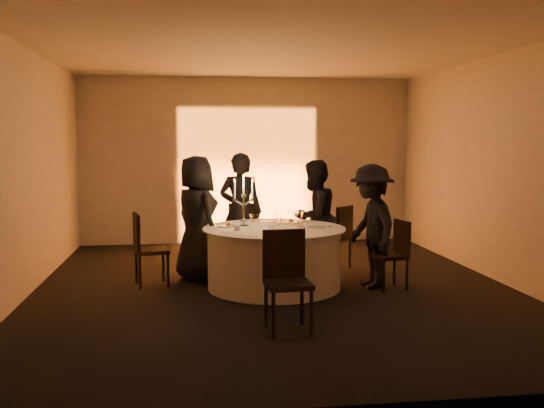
{
  "coord_description": "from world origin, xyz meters",
  "views": [
    {
      "loc": [
        -1.05,
        -7.5,
        1.87
      ],
      "look_at": [
        0.0,
        0.2,
        1.05
      ],
      "focal_mm": 40.0,
      "sensor_mm": 36.0,
      "label": 1
    }
  ],
  "objects": [
    {
      "name": "wine_glass_e",
      "position": [
        0.29,
        0.14,
        0.91
      ],
      "size": [
        0.07,
        0.07,
        0.19
      ],
      "color": "silver",
      "rests_on": "banquet_table"
    },
    {
      "name": "banquet_table",
      "position": [
        0.0,
        0.0,
        0.38
      ],
      "size": [
        1.8,
        1.8,
        0.77
      ],
      "color": "black",
      "rests_on": "floor"
    },
    {
      "name": "guest_back_left",
      "position": [
        -0.33,
        1.14,
        0.85
      ],
      "size": [
        0.71,
        0.56,
        1.7
      ],
      "primitive_type": "imported",
      "rotation": [
        0.0,
        0.0,
        2.86
      ],
      "color": "black",
      "rests_on": "floor"
    },
    {
      "name": "plate_left",
      "position": [
        -0.56,
        0.17,
        0.79
      ],
      "size": [
        0.36,
        0.26,
        0.08
      ],
      "color": "white",
      "rests_on": "banquet_table"
    },
    {
      "name": "ceiling",
      "position": [
        0.0,
        0.0,
        3.0
      ],
      "size": [
        7.0,
        7.0,
        0.0
      ],
      "primitive_type": "plane",
      "rotation": [
        3.14,
        0.0,
        0.0
      ],
      "color": "silver",
      "rests_on": "wall_back"
    },
    {
      "name": "wine_glass_f",
      "position": [
        0.24,
        0.38,
        0.91
      ],
      "size": [
        0.07,
        0.07,
        0.19
      ],
      "color": "silver",
      "rests_on": "banquet_table"
    },
    {
      "name": "floor",
      "position": [
        0.0,
        0.0,
        0.0
      ],
      "size": [
        7.0,
        7.0,
        0.0
      ],
      "primitive_type": "plane",
      "color": "black",
      "rests_on": "ground"
    },
    {
      "name": "coffee_cup",
      "position": [
        -0.48,
        -0.18,
        0.8
      ],
      "size": [
        0.11,
        0.11,
        0.07
      ],
      "color": "white",
      "rests_on": "banquet_table"
    },
    {
      "name": "tumbler_b",
      "position": [
        0.15,
        0.26,
        0.82
      ],
      "size": [
        0.07,
        0.07,
        0.09
      ],
      "primitive_type": "cylinder",
      "color": "silver",
      "rests_on": "banquet_table"
    },
    {
      "name": "chair_back_right",
      "position": [
        1.08,
        1.01,
        0.52
      ],
      "size": [
        0.57,
        0.57,
        0.92
      ],
      "rotation": [
        0.0,
        0.0,
        -2.37
      ],
      "color": "black",
      "rests_on": "floor"
    },
    {
      "name": "wine_glass_d",
      "position": [
        0.02,
        -0.29,
        0.91
      ],
      "size": [
        0.07,
        0.07,
        0.19
      ],
      "color": "silver",
      "rests_on": "banquet_table"
    },
    {
      "name": "wine_glass_g",
      "position": [
        -0.3,
        -0.13,
        0.91
      ],
      "size": [
        0.07,
        0.07,
        0.19
      ],
      "color": "silver",
      "rests_on": "banquet_table"
    },
    {
      "name": "wine_glass_c",
      "position": [
        0.06,
        0.23,
        0.91
      ],
      "size": [
        0.07,
        0.07,
        0.19
      ],
      "color": "silver",
      "rests_on": "banquet_table"
    },
    {
      "name": "uplighter_fixture",
      "position": [
        0.0,
        3.2,
        0.05
      ],
      "size": [
        0.25,
        0.12,
        0.1
      ],
      "primitive_type": "cube",
      "color": "black",
      "rests_on": "floor"
    },
    {
      "name": "guest_right",
      "position": [
        1.22,
        -0.14,
        0.79
      ],
      "size": [
        0.7,
        1.08,
        1.57
      ],
      "primitive_type": "imported",
      "rotation": [
        0.0,
        0.0,
        -1.45
      ],
      "color": "black",
      "rests_on": "floor"
    },
    {
      "name": "chair_back_left",
      "position": [
        -0.27,
        1.39,
        0.54
      ],
      "size": [
        0.48,
        0.48,
        0.95
      ],
      "rotation": [
        0.0,
        0.0,
        2.97
      ],
      "color": "black",
      "rests_on": "floor"
    },
    {
      "name": "guest_back_right",
      "position": [
        0.68,
        0.79,
        0.8
      ],
      "size": [
        0.98,
        0.96,
        1.6
      ],
      "primitive_type": "imported",
      "rotation": [
        0.0,
        0.0,
        -2.43
      ],
      "color": "black",
      "rests_on": "floor"
    },
    {
      "name": "chair_front",
      "position": [
        -0.12,
        -1.7,
        0.56
      ],
      "size": [
        0.46,
        0.46,
        0.99
      ],
      "rotation": [
        0.0,
        0.0,
        0.06
      ],
      "color": "black",
      "rests_on": "floor"
    },
    {
      "name": "wall_back",
      "position": [
        0.0,
        3.5,
        1.5
      ],
      "size": [
        7.0,
        0.0,
        7.0
      ],
      "primitive_type": "plane",
      "rotation": [
        1.57,
        0.0,
        0.0
      ],
      "color": "#B2AEA5",
      "rests_on": "floor"
    },
    {
      "name": "chair_right",
      "position": [
        1.51,
        -0.23,
        0.48
      ],
      "size": [
        0.44,
        0.44,
        0.86
      ],
      "rotation": [
        0.0,
        0.0,
        -1.4
      ],
      "color": "black",
      "rests_on": "floor"
    },
    {
      "name": "plate_right",
      "position": [
        0.54,
        -0.04,
        0.78
      ],
      "size": [
        0.36,
        0.25,
        0.01
      ],
      "color": "white",
      "rests_on": "banquet_table"
    },
    {
      "name": "guest_left",
      "position": [
        -0.97,
        0.55,
        0.83
      ],
      "size": [
        0.86,
        0.97,
        1.67
      ],
      "primitive_type": "imported",
      "rotation": [
        0.0,
        0.0,
        2.09
      ],
      "color": "black",
      "rests_on": "floor"
    },
    {
      "name": "wall_right",
      "position": [
        3.0,
        0.0,
        1.5
      ],
      "size": [
        0.0,
        7.0,
        7.0
      ],
      "primitive_type": "plane",
      "rotation": [
        1.57,
        0.0,
        -1.57
      ],
      "color": "#B2AEA5",
      "rests_on": "floor"
    },
    {
      "name": "tumbler_a",
      "position": [
        0.32,
        -0.07,
        0.82
      ],
      "size": [
        0.07,
        0.07,
        0.09
      ],
      "primitive_type": "cylinder",
      "color": "silver",
      "rests_on": "banquet_table"
    },
    {
      "name": "wine_glass_a",
      "position": [
        0.35,
        0.32,
        0.91
      ],
      "size": [
        0.07,
        0.07,
        0.19
      ],
      "color": "silver",
      "rests_on": "banquet_table"
    },
    {
      "name": "candelabra",
      "position": [
        -0.37,
        0.12,
        1.0
      ],
      "size": [
        0.28,
        0.13,
        0.67
      ],
      "color": "silver",
      "rests_on": "banquet_table"
    },
    {
      "name": "wine_glass_b",
      "position": [
        0.36,
        0.04,
        0.91
      ],
      "size": [
        0.07,
        0.07,
        0.19
      ],
      "color": "silver",
      "rests_on": "banquet_table"
    },
    {
      "name": "tumbler_c",
      "position": [
        -0.08,
        -0.32,
        0.82
      ],
      "size": [
        0.07,
        0.07,
        0.09
      ],
      "primitive_type": "cylinder",
      "color": "silver",
      "rests_on": "banquet_table"
    },
    {
      "name": "wall_front",
      "position": [
        0.0,
        -3.5,
        1.5
      ],
      "size": [
        7.0,
        0.0,
        7.0
      ],
      "primitive_type": "plane",
      "rotation": [
        -1.57,
        0.0,
        0.0
      ],
      "color": "#B2AEA5",
      "rests_on": "floor"
    },
    {
      "name": "plate_back_right",
      "position": [
        0.29,
        0.46,
        0.79
      ],
      "size": [
        0.36,
        0.29,
        0.08
      ],
      "color": "white",
      "rests_on": "banquet_table"
    },
    {
      "name": "plate_front",
      "position": [
        -0.06,
        -0.62,
        0.79
      ],
      "size": [
        0.36,
        0.28,
        0.08
      ],
      "color": "white",
      "rests_on": "banquet_table"
    },
    {
      "name": "plate_back_left",
      "position": [
        -0.02,
        0.56,
        0.78
      ],
      "size": [
        0.36,
        0.25,
        0.01
      ],
      "color": "white",
      "rests_on": "banquet_table"
    },
    {
      "name": "chair_left",
      "position": [
        -1.63,
        0.32,
        0.53
      ],
      "size": [
        0.49,
        0.49,
        0.94
      ],
      "rotation": [
        0.0,
        0.0,
        1.78
      ],
      "color": "black",
      "rests_on": "floor"
    },
    {
      "name": "wall_left",
      "position": [
        -3.0,
        0.0,
        1.5
      ],
      "size": [
        0.0,
        7.0,
        7.0
      ],
      "primitive_type": "plane",
      "rotation": [
        1.57,
        0.0,
        1.57
      ],
      "color": "#B2AEA5",
      "rests_on": "floor"
    }
  ]
}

